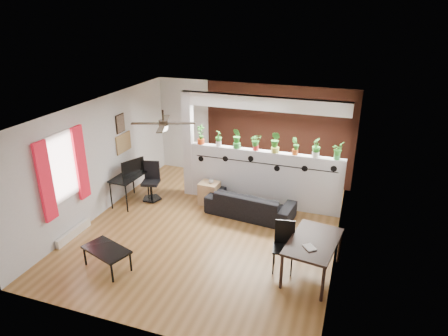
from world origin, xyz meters
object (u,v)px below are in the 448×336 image
potted_plant_0 (201,134)px  cube_shelf (209,193)px  potted_plant_1 (219,138)px  folding_chair (284,241)px  potted_plant_2 (237,138)px  potted_plant_5 (295,146)px  potted_plant_4 (275,141)px  dining_table (313,244)px  office_chair (151,184)px  potted_plant_3 (256,142)px  ceiling_fan (163,125)px  sofa (250,204)px  potted_plant_6 (316,147)px  coffee_table (106,251)px  cup (211,181)px  potted_plant_7 (338,150)px  computer_desk (129,178)px

potted_plant_0 → cube_shelf: 1.42m
potted_plant_1 → folding_chair: bearing=-48.2°
potted_plant_2 → potted_plant_5: (1.35, -0.00, -0.04)m
potted_plant_4 → cube_shelf: potted_plant_4 is taller
potted_plant_4 → folding_chair: 2.64m
potted_plant_0 → dining_table: bearing=-37.9°
potted_plant_4 → office_chair: potted_plant_4 is taller
potted_plant_3 → potted_plant_5: 0.90m
potted_plant_5 → potted_plant_3: bearing=180.0°
ceiling_fan → potted_plant_1: (0.47, 1.80, -0.77)m
potted_plant_2 → folding_chair: potted_plant_2 is taller
sofa → cube_shelf: (-1.08, 0.23, -0.00)m
potted_plant_6 → coffee_table: 4.80m
potted_plant_0 → potted_plant_1: size_ratio=1.25×
cup → dining_table: dining_table is taller
potted_plant_7 → potted_plant_3: bearing=180.0°
ceiling_fan → computer_desk: ceiling_fan is taller
potted_plant_5 → cup: bearing=-168.1°
potted_plant_0 → potted_plant_3: 1.35m
potted_plant_4 → potted_plant_7: size_ratio=1.28×
ceiling_fan → folding_chair: ceiling_fan is taller
potted_plant_1 → potted_plant_3: 0.90m
potted_plant_7 → sofa: bearing=-160.2°
potted_plant_3 → computer_desk: 3.12m
potted_plant_7 → computer_desk: bearing=-168.3°
potted_plant_4 → office_chair: bearing=-167.5°
potted_plant_1 → potted_plant_6: (2.26, 0.00, 0.03)m
dining_table → folding_chair: bearing=174.7°
potted_plant_3 → potted_plant_5: bearing=-0.0°
potted_plant_6 → sofa: bearing=-154.0°
potted_plant_2 → potted_plant_7: potted_plant_2 is taller
potted_plant_1 → potted_plant_5: (1.81, -0.00, 0.01)m
potted_plant_3 → potted_plant_7: size_ratio=1.01×
computer_desk → dining_table: (4.50, -1.40, -0.02)m
cup → computer_desk: computer_desk is taller
potted_plant_4 → coffee_table: potted_plant_4 is taller
potted_plant_1 → computer_desk: 2.33m
potted_plant_5 → cube_shelf: size_ratio=0.72×
ceiling_fan → potted_plant_2: 2.15m
potted_plant_5 → dining_table: bearing=-71.9°
ceiling_fan → folding_chair: (2.54, -0.51, -1.77)m
ceiling_fan → sofa: (1.45, 1.17, -2.04)m
potted_plant_2 → dining_table: size_ratio=0.34×
potted_plant_5 → dining_table: potted_plant_5 is taller
potted_plant_0 → potted_plant_2: 0.90m
coffee_table → potted_plant_1: bearing=74.7°
cup → folding_chair: folding_chair is taller
office_chair → potted_plant_5: bearing=10.8°
cube_shelf → cup: 0.32m
potted_plant_5 → potted_plant_6: size_ratio=0.91×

